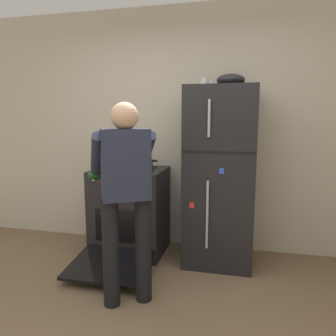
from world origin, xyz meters
name	(u,v)px	position (x,y,z in m)	size (l,w,h in m)	color
kitchen_wall_back	(181,130)	(0.00, 1.95, 1.35)	(6.00, 0.10, 2.70)	beige
refrigerator	(220,176)	(0.48, 1.57, 0.89)	(0.68, 0.72, 1.78)	black
stove_range	(130,212)	(-0.50, 1.55, 0.46)	(0.76, 1.24, 0.94)	black
person_cook	(125,185)	(-0.19, 0.63, 0.96)	(0.67, 0.74, 1.60)	black
red_pot	(142,164)	(-0.34, 1.52, 1.00)	(0.33, 0.23, 0.12)	#236638
coffee_mug	(205,83)	(0.30, 1.62, 1.83)	(0.11, 0.08, 0.10)	silver
pepper_mill	(111,158)	(-0.80, 1.77, 1.03)	(0.05, 0.05, 0.18)	brown
mixing_bowl	(231,80)	(0.56, 1.57, 1.85)	(0.27, 0.27, 0.12)	black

